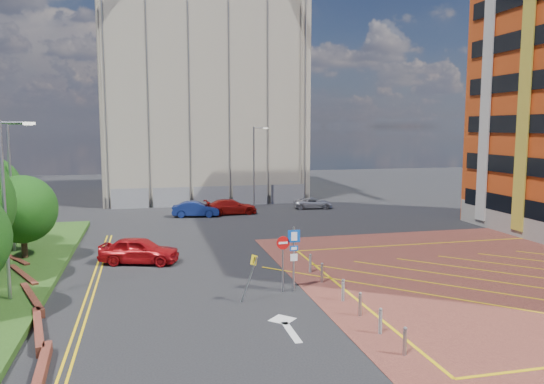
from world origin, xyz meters
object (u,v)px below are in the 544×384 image
object	(u,v)px
lamp_left_near	(6,203)
car_red_left	(139,250)
warning_sign	(251,272)
tree_c	(22,209)
lamp_left_far	(12,181)
car_blue_back	(196,209)
sign_cluster	(290,252)
car_silver_back	(313,203)
car_red_back	(231,207)
lamp_back	(255,164)

from	to	relation	value
lamp_left_near	car_red_left	bearing A→B (deg)	48.51
lamp_left_near	warning_sign	size ratio (longest dim) A/B	3.58
tree_c	lamp_left_near	world-z (taller)	lamp_left_near
lamp_left_far	car_blue_back	distance (m)	17.49
sign_cluster	car_silver_back	size ratio (longest dim) A/B	0.84
lamp_left_far	warning_sign	world-z (taller)	lamp_left_far
tree_c	car_blue_back	bearing A→B (deg)	50.61
lamp_left_far	car_red_back	bearing A→B (deg)	38.65
lamp_left_near	car_red_back	size ratio (longest dim) A/B	1.67
warning_sign	car_red_left	size ratio (longest dim) A/B	0.48
lamp_left_near	car_red_back	bearing A→B (deg)	58.90
lamp_left_near	warning_sign	world-z (taller)	lamp_left_near
lamp_left_near	car_red_left	distance (m)	9.19
sign_cluster	warning_sign	world-z (taller)	sign_cluster
tree_c	car_silver_back	size ratio (longest dim) A/B	1.28
lamp_left_far	lamp_back	bearing A→B (deg)	40.86
tree_c	car_red_back	world-z (taller)	tree_c
car_red_back	lamp_back	bearing A→B (deg)	-44.14
lamp_left_near	sign_cluster	world-z (taller)	lamp_left_near
lamp_left_far	car_silver_back	size ratio (longest dim) A/B	2.10
lamp_left_far	car_blue_back	size ratio (longest dim) A/B	1.92
car_blue_back	lamp_back	bearing A→B (deg)	-48.22
warning_sign	car_red_back	world-z (taller)	warning_sign
tree_c	lamp_left_near	xyz separation A→B (m)	(1.08, -8.00, 1.47)
lamp_back	lamp_left_near	bearing A→B (deg)	-122.40
lamp_back	car_blue_back	bearing A→B (deg)	-146.14
car_blue_back	car_silver_back	world-z (taller)	car_blue_back
tree_c	lamp_left_far	distance (m)	2.65
car_red_back	car_silver_back	distance (m)	8.57
warning_sign	car_red_left	world-z (taller)	warning_sign
lamp_left_near	car_silver_back	bearing A→B (deg)	47.58
car_red_back	sign_cluster	bearing A→B (deg)	173.59
car_blue_back	lamp_left_near	bearing A→B (deg)	162.72
tree_c	lamp_left_far	bearing A→B (deg)	114.71
sign_cluster	car_red_back	bearing A→B (deg)	88.02
sign_cluster	car_silver_back	bearing A→B (deg)	69.76
tree_c	car_red_left	distance (m)	7.24
sign_cluster	car_red_left	xyz separation A→B (m)	(-7.19, 7.26, -1.17)
lamp_back	sign_cluster	bearing A→B (deg)	-97.97
sign_cluster	car_blue_back	size ratio (longest dim) A/B	0.77
lamp_left_near	car_blue_back	distance (m)	24.44
warning_sign	lamp_back	bearing A→B (deg)	78.11
warning_sign	lamp_left_near	bearing A→B (deg)	168.14
sign_cluster	tree_c	bearing A→B (deg)	146.84
car_blue_back	car_red_back	distance (m)	3.32
lamp_back	car_red_back	bearing A→B (deg)	-129.71
sign_cluster	car_red_left	world-z (taller)	sign_cluster
warning_sign	car_silver_back	xyz separation A→B (m)	(11.39, 26.23, -0.90)
car_red_back	tree_c	bearing A→B (deg)	130.20
lamp_left_far	car_red_back	xyz separation A→B (m)	(15.53, 12.42, -3.96)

